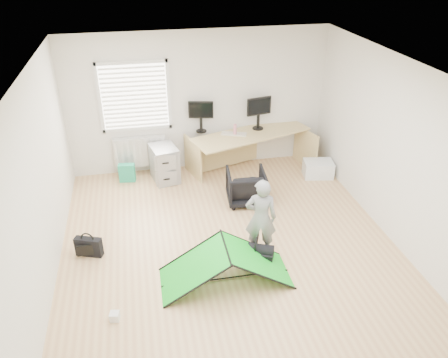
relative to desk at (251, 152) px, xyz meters
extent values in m
plane|color=tan|center=(-0.94, -2.33, -0.40)|extent=(5.50, 5.50, 0.00)
cube|color=silver|center=(-0.94, 0.42, 0.95)|extent=(5.00, 0.02, 2.70)
cube|color=silver|center=(-2.14, 0.38, 1.15)|extent=(1.20, 0.06, 1.20)
cube|color=silver|center=(-2.14, 0.34, 0.05)|extent=(1.00, 0.12, 0.60)
cube|color=tan|center=(0.00, 0.00, 0.00)|extent=(2.45, 1.42, 0.80)
cube|color=#9A9B9F|center=(-1.71, -0.06, -0.05)|extent=(0.56, 0.67, 0.69)
cube|color=black|center=(-0.93, 0.29, 0.62)|extent=(0.49, 0.21, 0.45)
cube|color=black|center=(0.19, 0.19, 0.64)|extent=(0.51, 0.21, 0.48)
cube|color=beige|center=(-0.34, 0.02, 0.41)|extent=(0.51, 0.32, 0.02)
cylinder|color=#CD7386|center=(-0.33, -0.02, 0.51)|extent=(0.08, 0.08, 0.22)
imported|color=black|center=(-0.38, -1.14, -0.09)|extent=(0.71, 0.73, 0.61)
imported|color=gray|center=(-0.53, -2.57, 0.22)|extent=(0.52, 0.41, 1.24)
cube|color=white|center=(1.23, -0.52, -0.24)|extent=(0.62, 0.48, 0.31)
cube|color=#21A274|center=(-2.42, 0.03, -0.22)|extent=(0.32, 0.17, 0.36)
cube|color=black|center=(-3.01, -2.12, -0.25)|extent=(0.41, 0.25, 0.30)
cube|color=silver|center=(-2.63, -3.47, -0.34)|extent=(0.13, 0.13, 0.11)
cube|color=black|center=(-0.65, -2.77, -0.29)|extent=(0.57, 0.44, 0.22)
camera|label=1|loc=(-2.10, -7.51, 3.76)|focal=35.00mm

